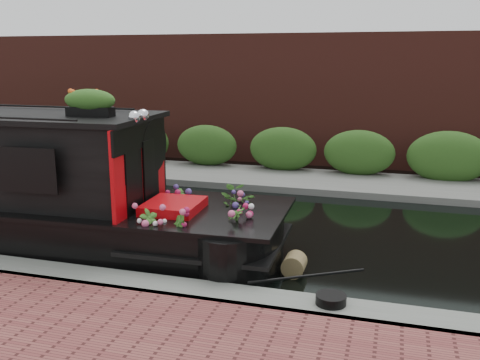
# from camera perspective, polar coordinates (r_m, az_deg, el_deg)

# --- Properties ---
(ground) EXTENTS (80.00, 80.00, 0.00)m
(ground) POSITION_cam_1_polar(r_m,az_deg,el_deg) (10.58, -1.61, -5.17)
(ground) COLOR black
(ground) RESTS_ON ground
(near_bank_coping) EXTENTS (40.00, 0.60, 0.50)m
(near_bank_coping) POSITION_cam_1_polar(r_m,az_deg,el_deg) (7.73, -9.39, -12.45)
(near_bank_coping) COLOR slate
(near_bank_coping) RESTS_ON ground
(far_bank_path) EXTENTS (40.00, 2.40, 0.34)m
(far_bank_path) POSITION_cam_1_polar(r_m,az_deg,el_deg) (14.49, 3.55, -0.18)
(far_bank_path) COLOR #61625D
(far_bank_path) RESTS_ON ground
(far_hedge) EXTENTS (40.00, 1.10, 2.80)m
(far_hedge) POSITION_cam_1_polar(r_m,az_deg,el_deg) (15.34, 4.30, 0.56)
(far_hedge) COLOR #29501A
(far_hedge) RESTS_ON ground
(far_brick_wall) EXTENTS (40.00, 1.00, 8.00)m
(far_brick_wall) POSITION_cam_1_polar(r_m,az_deg,el_deg) (17.36, 5.78, 1.99)
(far_brick_wall) COLOR #55241C
(far_brick_wall) RESTS_ON ground
(rope_fender) EXTENTS (0.35, 0.38, 0.35)m
(rope_fender) POSITION_cam_1_polar(r_m,az_deg,el_deg) (8.39, 5.81, -8.96)
(rope_fender) COLOR brown
(rope_fender) RESTS_ON ground
(coiled_mooring_rope) EXTENTS (0.39, 0.39, 0.12)m
(coiled_mooring_rope) POSITION_cam_1_polar(r_m,az_deg,el_deg) (7.02, 9.68, -12.44)
(coiled_mooring_rope) COLOR black
(coiled_mooring_rope) RESTS_ON near_bank_coping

